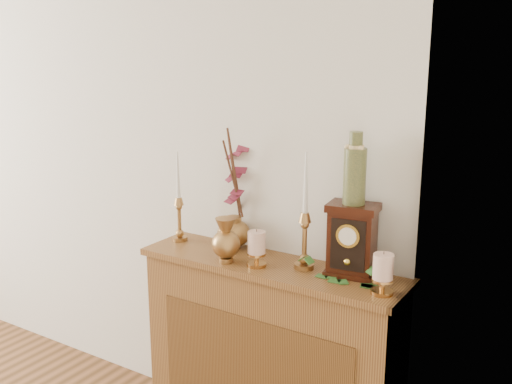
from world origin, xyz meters
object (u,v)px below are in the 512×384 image
Objects in this scene: candlestick_left at (179,212)px; candlestick_center at (305,231)px; ginger_jar at (236,193)px; bud_vase at (226,241)px; ceramic_vase at (355,172)px; mantel_clock at (352,241)px.

candlestick_center is (0.70, -0.01, 0.02)m from candlestick_left.
ginger_jar is at bearing 17.69° from candlestick_left.
ceramic_vase is at bearing 17.06° from bud_vase.
ceramic_vase is (0.53, 0.16, 0.34)m from bud_vase.
candlestick_center is 0.21m from mantel_clock.
bud_vase is 0.65m from ceramic_vase.
ginger_jar reaches higher than bud_vase.
ginger_jar reaches higher than mantel_clock.
mantel_clock is at bearing 1.92° from candlestick_left.
candlestick_left is 0.87× the size of candlestick_center.
ceramic_vase reaches higher than mantel_clock.
bud_vase is 0.29m from ginger_jar.
ginger_jar reaches higher than candlestick_center.
bud_vase is at bearing -67.57° from ginger_jar.
mantel_clock is at bearing 16.78° from bud_vase.
candlestick_center reaches higher than candlestick_left.
ginger_jar is (-0.42, 0.10, 0.09)m from candlestick_center.
ginger_jar is (-0.09, 0.22, 0.16)m from bud_vase.
ginger_jar is 0.63m from mantel_clock.
candlestick_left is 0.90m from mantel_clock.
bud_vase is 0.66× the size of mantel_clock.
bud_vase is 0.68× the size of ceramic_vase.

